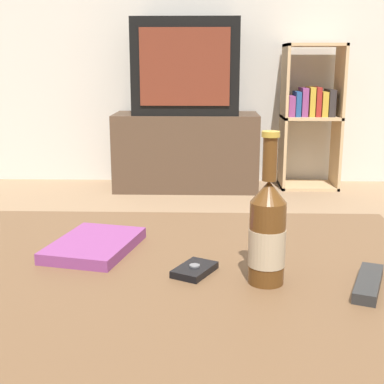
{
  "coord_description": "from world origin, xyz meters",
  "views": [
    {
      "loc": [
        0.09,
        -0.99,
        0.88
      ],
      "look_at": [
        0.05,
        0.24,
        0.58
      ],
      "focal_mm": 50.0,
      "sensor_mm": 36.0,
      "label": 1
    }
  ],
  "objects": [
    {
      "name": "tv_stand",
      "position": [
        -0.06,
        2.74,
        0.27
      ],
      "size": [
        1.0,
        0.42,
        0.53
      ],
      "color": "#4C3828",
      "rests_on": "ground_plane"
    },
    {
      "name": "television",
      "position": [
        -0.06,
        2.74,
        0.85
      ],
      "size": [
        0.71,
        0.4,
        0.63
      ],
      "color": "black",
      "rests_on": "tv_stand"
    },
    {
      "name": "beer_bottle",
      "position": [
        0.2,
        -0.06,
        0.58
      ],
      "size": [
        0.07,
        0.07,
        0.28
      ],
      "color": "#563314",
      "rests_on": "coffee_table"
    },
    {
      "name": "cell_phone",
      "position": [
        0.07,
        -0.02,
        0.49
      ],
      "size": [
        0.09,
        0.11,
        0.02
      ],
      "rotation": [
        0.0,
        0.0,
        -0.48
      ],
      "color": "black",
      "rests_on": "coffee_table"
    },
    {
      "name": "back_wall",
      "position": [
        0.0,
        3.02,
        1.3
      ],
      "size": [
        8.0,
        0.05,
        2.6
      ],
      "color": "beige",
      "rests_on": "ground_plane"
    },
    {
      "name": "coffee_table",
      "position": [
        0.0,
        0.0,
        0.41
      ],
      "size": [
        1.12,
        0.83,
        0.48
      ],
      "color": "brown",
      "rests_on": "ground_plane"
    },
    {
      "name": "table_book",
      "position": [
        -0.16,
        0.11,
        0.49
      ],
      "size": [
        0.2,
        0.26,
        0.02
      ],
      "rotation": [
        0.0,
        0.0,
        -0.22
      ],
      "color": "#7F3875",
      "rests_on": "coffee_table"
    },
    {
      "name": "bookshelf",
      "position": [
        0.81,
        2.81,
        0.54
      ],
      "size": [
        0.4,
        0.3,
        1.0
      ],
      "color": "tan",
      "rests_on": "ground_plane"
    },
    {
      "name": "remote_control",
      "position": [
        0.38,
        -0.08,
        0.49
      ],
      "size": [
        0.1,
        0.16,
        0.02
      ],
      "rotation": [
        0.0,
        0.0,
        -0.38
      ],
      "color": "#282828",
      "rests_on": "coffee_table"
    }
  ]
}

